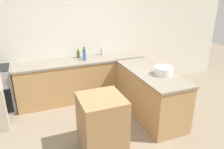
# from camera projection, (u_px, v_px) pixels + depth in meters

# --- Properties ---
(ground_plane) EXTENTS (14.00, 14.00, 0.00)m
(ground_plane) POSITION_uv_depth(u_px,v_px,m) (109.00, 141.00, 3.56)
(ground_plane) COLOR gray
(wall_back) EXTENTS (8.00, 0.06, 2.70)m
(wall_back) POSITION_uv_depth(u_px,v_px,m) (76.00, 36.00, 4.86)
(wall_back) COLOR silver
(wall_back) RESTS_ON ground_plane
(counter_back) EXTENTS (2.78, 0.68, 0.90)m
(counter_back) POSITION_uv_depth(u_px,v_px,m) (82.00, 79.00, 4.88)
(counter_back) COLOR tan
(counter_back) RESTS_ON ground_plane
(counter_peninsula) EXTENTS (0.69, 1.76, 0.90)m
(counter_peninsula) POSITION_uv_depth(u_px,v_px,m) (149.00, 93.00, 4.21)
(counter_peninsula) COLOR tan
(counter_peninsula) RESTS_ON ground_plane
(island_table) EXTENTS (0.63, 0.65, 0.89)m
(island_table) POSITION_uv_depth(u_px,v_px,m) (102.00, 124.00, 3.24)
(island_table) COLOR #997047
(island_table) RESTS_ON ground_plane
(mixing_bowl) EXTENTS (0.33, 0.33, 0.14)m
(mixing_bowl) POSITION_uv_depth(u_px,v_px,m) (164.00, 71.00, 3.88)
(mixing_bowl) COLOR white
(mixing_bowl) RESTS_ON counter_peninsula
(vinegar_bottle_clear) EXTENTS (0.08, 0.08, 0.22)m
(vinegar_bottle_clear) POSITION_uv_depth(u_px,v_px,m) (102.00, 51.00, 5.04)
(vinegar_bottle_clear) COLOR silver
(vinegar_bottle_clear) RESTS_ON counter_back
(wine_bottle_dark) EXTENTS (0.06, 0.06, 0.25)m
(wine_bottle_dark) POSITION_uv_depth(u_px,v_px,m) (84.00, 54.00, 4.81)
(wine_bottle_dark) COLOR black
(wine_bottle_dark) RESTS_ON counter_back
(water_bottle_blue) EXTENTS (0.07, 0.07, 0.21)m
(water_bottle_blue) POSITION_uv_depth(u_px,v_px,m) (85.00, 56.00, 4.66)
(water_bottle_blue) COLOR #386BB7
(water_bottle_blue) RESTS_ON counter_back
(olive_oil_bottle) EXTENTS (0.07, 0.07, 0.20)m
(olive_oil_bottle) POSITION_uv_depth(u_px,v_px,m) (78.00, 54.00, 4.81)
(olive_oil_bottle) COLOR #475B1E
(olive_oil_bottle) RESTS_ON counter_back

